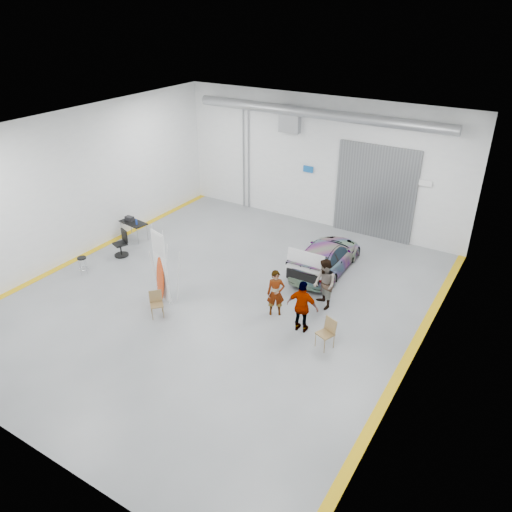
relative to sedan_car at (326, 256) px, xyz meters
The scene contains 13 objects.
ground 4.58m from the sedan_car, 121.99° to the right, with size 16.00×16.00×0.00m, color slate.
room_shell 4.39m from the sedan_car, 143.04° to the right, with size 14.02×16.18×6.01m.
sedan_car is the anchor object (origin of this frame).
person_a 3.73m from the sedan_car, 92.63° to the right, with size 0.61×0.40×1.68m, color #926B4F.
person_b 2.68m from the sedan_car, 66.94° to the right, with size 0.90×0.69×1.84m, color #55789C.
person_c 4.25m from the sedan_car, 75.87° to the right, with size 1.07×0.44×1.84m, color brown.
surfboard_display 6.51m from the sedan_car, 127.75° to the right, with size 0.79×0.38×2.89m.
folding_chair_near 6.94m from the sedan_car, 120.72° to the right, with size 0.60×0.69×0.91m.
folding_chair_far 4.97m from the sedan_car, 65.57° to the right, with size 0.60×0.64×0.98m.
shop_stool 9.59m from the sedan_car, 146.71° to the right, with size 0.37×0.37×0.73m.
work_table 8.82m from the sedan_car, 168.05° to the right, with size 1.37×0.82×1.05m.
office_chair 8.53m from the sedan_car, 157.21° to the right, with size 0.63×0.67×1.13m.
trunk_lid 2.01m from the sedan_car, 90.00° to the right, with size 1.45×0.88×0.04m, color silver.
Camera 1 is at (9.20, -12.47, 9.80)m, focal length 35.00 mm.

